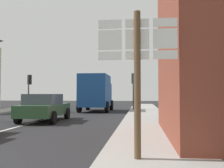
# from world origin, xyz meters

# --- Properties ---
(ground_plane) EXTENTS (80.00, 80.00, 0.00)m
(ground_plane) POSITION_xyz_m (0.00, 10.00, 0.00)
(ground_plane) COLOR #232326
(sidewalk_right) EXTENTS (2.55, 44.00, 0.14)m
(sidewalk_right) POSITION_xyz_m (5.81, 8.00, 0.07)
(sidewalk_right) COLOR #9E9B96
(sidewalk_right) RESTS_ON ground
(lane_centre_stripe) EXTENTS (0.16, 12.00, 0.01)m
(lane_centre_stripe) POSITION_xyz_m (0.00, 6.00, 0.01)
(lane_centre_stripe) COLOR silver
(lane_centre_stripe) RESTS_ON ground
(sedan_far) EXTENTS (2.10, 4.26, 1.47)m
(sedan_far) POSITION_xyz_m (0.30, 8.58, 0.76)
(sedan_far) COLOR #2D5133
(sedan_far) RESTS_ON ground
(delivery_truck) EXTENTS (2.50, 5.01, 3.05)m
(delivery_truck) POSITION_xyz_m (1.71, 16.53, 1.65)
(delivery_truck) COLOR #19478C
(delivery_truck) RESTS_ON ground
(route_sign_post) EXTENTS (1.66, 0.14, 3.20)m
(route_sign_post) POSITION_xyz_m (5.39, 0.73, 2.00)
(route_sign_post) COLOR brown
(route_sign_post) RESTS_ON ground
(traffic_light_far_right) EXTENTS (0.30, 0.49, 3.29)m
(traffic_light_far_right) POSITION_xyz_m (4.83, 17.52, 2.43)
(traffic_light_far_right) COLOR #47474C
(traffic_light_far_right) RESTS_ON ground
(traffic_light_far_left) EXTENTS (0.30, 0.49, 3.26)m
(traffic_light_far_left) POSITION_xyz_m (-4.83, 17.83, 2.41)
(traffic_light_far_left) COLOR #47474C
(traffic_light_far_left) RESTS_ON ground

